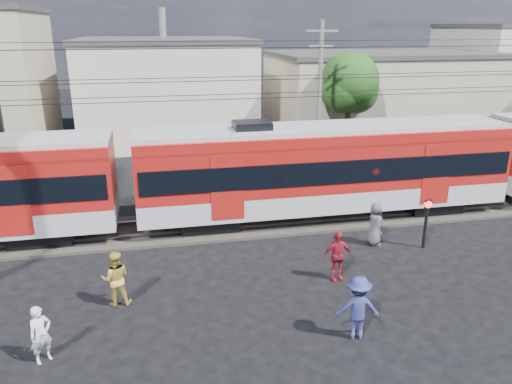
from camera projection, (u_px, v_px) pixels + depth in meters
ground at (284, 330)px, 14.11m from camera, size 120.00×120.00×0.00m
track_bed at (236, 224)px, 21.51m from camera, size 70.00×3.40×0.12m
rail_near at (239, 228)px, 20.78m from camera, size 70.00×0.12×0.12m
rail_far at (233, 215)px, 22.17m from camera, size 70.00×0.12×0.12m
commuter_train at (329, 166)px, 21.58m from camera, size 50.30×3.08×4.17m
catenary at (0, 113)px, 18.19m from camera, size 70.00×9.30×7.52m
building_midwest at (166, 88)px, 37.59m from camera, size 12.24×12.24×7.30m
building_mideast at (380, 94)px, 38.12m from camera, size 16.32×10.20×6.30m
building_east at (507, 73)px, 44.27m from camera, size 10.20×10.20×8.30m
utility_pole_mid at (319, 94)px, 27.76m from camera, size 1.80×0.24×8.50m
tree_near at (352, 84)px, 31.21m from camera, size 3.82×3.64×6.72m
pedestrian_a at (41, 334)px, 12.59m from camera, size 0.68×0.63×1.55m
pedestrian_b at (116, 278)px, 15.16m from camera, size 0.86×0.67×1.76m
pedestrian_c at (358, 308)px, 13.50m from camera, size 1.31×0.91×1.85m
pedestrian_d at (337, 256)px, 16.64m from camera, size 1.04×0.46×1.75m
pedestrian_e at (375, 224)px, 19.37m from camera, size 0.63×0.89×1.73m
crossing_signal at (427, 215)px, 18.89m from camera, size 0.29×0.29×1.97m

